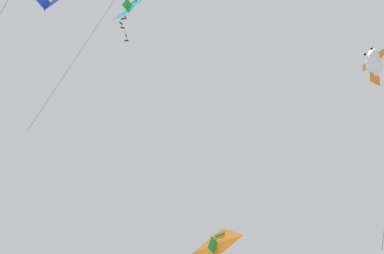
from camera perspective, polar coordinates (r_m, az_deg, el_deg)
kite_fish_near_right at (r=22.80m, az=16.65°, el=5.73°), size 1.84×1.72×8.03m
kite_delta_mid_left at (r=25.93m, az=-5.80°, el=11.13°), size 3.12×4.22×7.40m
kite_delta_highest at (r=26.73m, az=2.26°, el=-10.93°), size 0.92×2.21×3.14m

